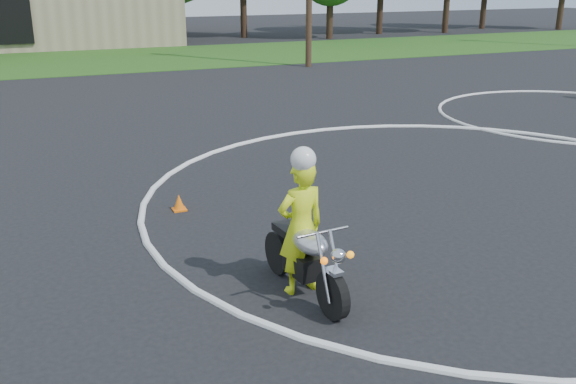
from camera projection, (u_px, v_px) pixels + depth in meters
name	position (u px, v px, depth m)	size (l,w,h in m)	color
grass_strip	(173.00, 57.00, 33.32)	(120.00, 10.00, 0.02)	#1E4714
course_markings	(501.00, 166.00, 14.33)	(19.05, 19.05, 0.12)	silver
primary_motorcycle	(306.00, 258.00, 8.40)	(0.72, 2.07, 1.09)	black
rider_primary_grp	(301.00, 223.00, 8.37)	(0.71, 0.50, 2.02)	#D3EB18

